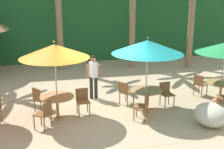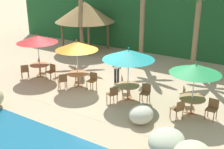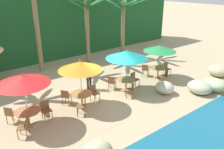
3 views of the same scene
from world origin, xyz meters
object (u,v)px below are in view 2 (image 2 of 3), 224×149
Objects in this scene: chair_red_inland at (41,64)px; chair_red_left at (25,71)px; umbrella_red at (37,39)px; chair_green_left at (179,108)px; chair_teal_seaward at (146,92)px; chair_red_seaward at (51,71)px; waiter_in_white at (117,66)px; chair_teal_inland at (124,83)px; umbrella_orange at (77,46)px; chair_orange_left at (63,80)px; chair_green_inland at (186,95)px; chair_orange_inland at (77,72)px; dining_table_teal at (128,87)px; dining_table_green at (192,101)px; umbrella_teal at (129,55)px; palapa_hut at (85,12)px; palm_tree_third at (198,11)px; umbrella_green at (195,69)px; dining_table_red at (40,67)px; chair_green_seaward at (212,108)px; chair_orange_seaward at (93,80)px; chair_teal_left at (113,93)px; dining_table_orange at (78,75)px.

chair_red_inland is 1.40m from chair_red_left.
umbrella_red is 8.72m from chair_green_left.
chair_red_seaward is at bearing -178.32° from chair_teal_seaward.
chair_red_inland is 4.92m from waiter_in_white.
waiter_in_white is (-1.01, 0.91, 0.47)m from chair_teal_inland.
chair_red_left is 7.12m from chair_teal_seaward.
umbrella_orange reaches higher than chair_red_left.
chair_red_seaward is at bearing 179.16° from umbrella_orange.
chair_green_inland is (5.96, 1.65, 0.00)m from chair_orange_left.
dining_table_teal is (3.59, -0.64, 0.10)m from chair_orange_inland.
chair_orange_left is at bearing -24.72° from chair_red_inland.
chair_green_inland reaches higher than dining_table_green.
umbrella_teal reaches higher than chair_orange_left.
palapa_hut is (-3.63, 5.50, 2.41)m from chair_orange_inland.
palm_tree_third is at bearing -1.25° from palapa_hut.
chair_teal_seaward and chair_teal_inland have the same top height.
umbrella_red is 2.30× the size of dining_table_green.
umbrella_green reaches higher than chair_teal_seaward.
chair_teal_inland is (2.85, 1.38, 0.00)m from chair_orange_left.
umbrella_orange is 2.93× the size of chair_orange_left.
chair_orange_left is at bearing -128.81° from waiter_in_white.
waiter_in_white is at bearing 11.01° from chair_red_inland.
palm_tree_third reaches higher than dining_table_red.
chair_teal_inland is 0.19× the size of palapa_hut.
dining_table_green is at bearing -72.84° from palm_tree_third.
dining_table_red is at bearing 163.19° from chair_orange_left.
umbrella_red is 2.30× the size of dining_table_teal.
umbrella_green is at bearing -179.27° from chair_green_seaward.
umbrella_teal is 2.95× the size of chair_green_inland.
chair_orange_seaward reaches higher than dining_table_green.
palm_tree_third is (7.61, 5.35, 3.09)m from chair_red_inland.
chair_teal_seaward is at bearing 179.70° from dining_table_green.
dining_table_red is 3.64m from chair_orange_seaward.
palm_tree_third reaches higher than palapa_hut.
chair_orange_seaward and chair_green_inland have the same top height.
chair_teal_left and chair_green_seaward have the same top height.
umbrella_red reaches higher than dining_table_orange.
chair_orange_seaward is 0.51× the size of waiter_in_white.
dining_table_red is at bearing -159.62° from waiter_in_white.
palapa_hut is at bearing 140.84° from waiter_in_white.
chair_red_seaward is 1.00× the size of chair_green_seaward.
palapa_hut is at bearing 143.58° from chair_teal_seaward.
chair_red_left is at bearing -167.11° from chair_orange_seaward.
chair_green_inland is at bearing -28.25° from palapa_hut.
chair_teal_seaward is 0.79× the size of dining_table_green.
chair_orange_inland is 4.45m from chair_teal_seaward.
umbrella_red is 1.08× the size of umbrella_green.
palm_tree_third is at bearing 71.30° from chair_teal_inland.
palm_tree_third reaches higher than chair_green_inland.
chair_teal_inland is at bearing 7.20° from umbrella_red.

